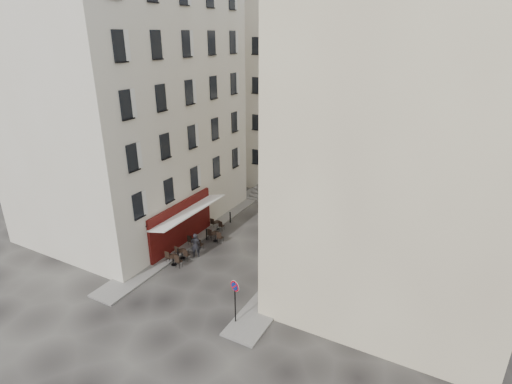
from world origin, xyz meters
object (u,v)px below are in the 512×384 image
Objects in this scene: bistro_table_a at (174,259)px; bistro_table_b at (183,253)px; no_parking_sign at (235,294)px; pedestrian at (196,245)px.

bistro_table_b is (-0.03, 1.00, -0.04)m from bistro_table_a.
no_parking_sign is at bearing -24.45° from bistro_table_a.
no_parking_sign reaches higher than bistro_table_b.
pedestrian is (0.65, 1.67, 0.45)m from bistro_table_a.
bistro_table_b is at bearing 9.85° from pedestrian.
bistro_table_a is 0.72× the size of pedestrian.
no_parking_sign reaches higher than bistro_table_a.
bistro_table_b is at bearing 165.19° from no_parking_sign.
bistro_table_a is at bearing 33.90° from pedestrian.
pedestrian is (-6.21, 4.79, -1.03)m from no_parking_sign.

